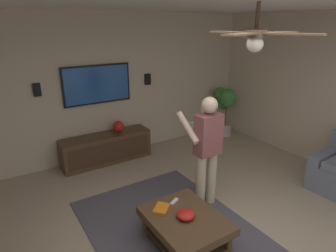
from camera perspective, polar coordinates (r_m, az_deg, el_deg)
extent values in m
cube|color=#C6B299|center=(5.77, -12.65, 7.32)|extent=(0.10, 6.65, 2.77)
cube|color=#514C56|center=(3.98, 1.49, -20.37)|extent=(2.82, 1.93, 0.01)
cube|color=slate|center=(5.56, 28.19, -7.05)|extent=(0.22, 0.85, 0.58)
cube|color=#513823|center=(3.64, 3.39, -17.90)|extent=(1.00, 0.80, 0.10)
cylinder|color=#513823|center=(4.18, 3.54, -15.68)|extent=(0.07, 0.07, 0.30)
cylinder|color=#513823|center=(3.91, -4.50, -18.58)|extent=(0.07, 0.07, 0.30)
cylinder|color=#513823|center=(3.69, 11.79, -21.78)|extent=(0.07, 0.07, 0.30)
cube|color=#452F1E|center=(3.80, 3.31, -20.90)|extent=(0.88, 0.68, 0.03)
cube|color=#513823|center=(5.76, -11.92, -4.25)|extent=(0.44, 1.70, 0.55)
cube|color=#412C1C|center=(5.57, -11.07, -5.05)|extent=(0.01, 1.56, 0.39)
cube|color=black|center=(5.62, -13.67, 7.90)|extent=(0.05, 1.28, 0.72)
cube|color=#245096|center=(5.60, -13.58, 7.86)|extent=(0.01, 1.22, 0.66)
cylinder|color=#C6B793|center=(4.40, 8.45, -9.94)|extent=(0.14, 0.14, 0.82)
cylinder|color=#C6B793|center=(4.29, 6.37, -10.69)|extent=(0.14, 0.14, 0.82)
cube|color=#8C4C4C|center=(4.04, 7.86, -1.67)|extent=(0.22, 0.36, 0.58)
sphere|color=beige|center=(3.91, 8.14, 4.07)|extent=(0.22, 0.22, 0.22)
cylinder|color=beige|center=(4.27, 8.64, 0.77)|extent=(0.48, 0.09, 0.37)
cylinder|color=beige|center=(4.01, 3.86, -0.31)|extent=(0.48, 0.09, 0.37)
cube|color=white|center=(4.32, 4.64, -0.26)|extent=(0.04, 0.05, 0.16)
cylinder|color=#B7B2A8|center=(7.14, 10.98, -0.63)|extent=(0.33, 0.33, 0.28)
cylinder|color=brown|center=(7.02, 11.17, 2.15)|extent=(0.05, 0.05, 0.45)
sphere|color=#3D7F38|center=(6.83, 11.70, 4.61)|extent=(0.25, 0.25, 0.25)
sphere|color=#3D7F38|center=(6.96, 10.20, 6.15)|extent=(0.31, 0.31, 0.31)
sphere|color=#3D7F38|center=(7.11, 10.82, 4.44)|extent=(0.31, 0.31, 0.31)
sphere|color=#3D7F38|center=(6.84, 11.56, 5.56)|extent=(0.39, 0.39, 0.39)
ellipsoid|color=red|center=(3.56, 3.46, -16.88)|extent=(0.21, 0.21, 0.10)
cube|color=white|center=(3.84, 1.24, -14.53)|extent=(0.11, 0.15, 0.02)
cube|color=orange|center=(3.71, -1.27, -15.79)|extent=(0.27, 0.27, 0.04)
sphere|color=red|center=(5.73, -9.67, -0.10)|extent=(0.22, 0.22, 0.22)
cube|color=black|center=(6.06, -3.99, 9.11)|extent=(0.06, 0.12, 0.22)
cube|color=black|center=(5.39, -24.21, 6.47)|extent=(0.06, 0.12, 0.22)
cylinder|color=#4C3828|center=(3.02, 17.08, 19.60)|extent=(0.04, 0.04, 0.28)
cylinder|color=#4C3828|center=(3.02, 16.81, 16.96)|extent=(0.20, 0.20, 0.08)
sphere|color=silver|center=(3.03, 16.62, 15.08)|extent=(0.16, 0.16, 0.16)
cube|color=brown|center=(3.24, 12.32, 17.45)|extent=(0.56, 0.13, 0.02)
cube|color=brown|center=(2.73, 14.26, 16.98)|extent=(0.31, 0.57, 0.02)
cube|color=brown|center=(2.92, 22.84, 16.23)|extent=(0.57, 0.30, 0.02)
cube|color=brown|center=(3.28, 20.44, 16.73)|extent=(0.15, 0.57, 0.02)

